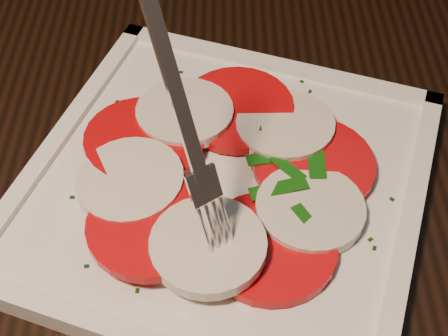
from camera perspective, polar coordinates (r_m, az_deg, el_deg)
The scene contains 5 objects.
ground at distance 1.30m, azimuth -2.77°, elevation -12.23°, with size 6.00×6.00×0.00m, color black.
table at distance 0.62m, azimuth 6.78°, elevation -3.80°, with size 1.23×0.85×0.75m.
plate at distance 0.50m, azimuth -0.00°, elevation -1.67°, with size 0.31×0.31×0.01m, color white.
caprese_salad at distance 0.49m, azimuth 0.02°, elevation -0.40°, with size 0.25×0.24×0.02m.
fork at distance 0.39m, azimuth -4.59°, elevation 5.60°, with size 0.03×0.09×0.18m, color white, non-canonical shape.
Camera 1 is at (0.09, -0.61, 1.15)m, focal length 50.00 mm.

